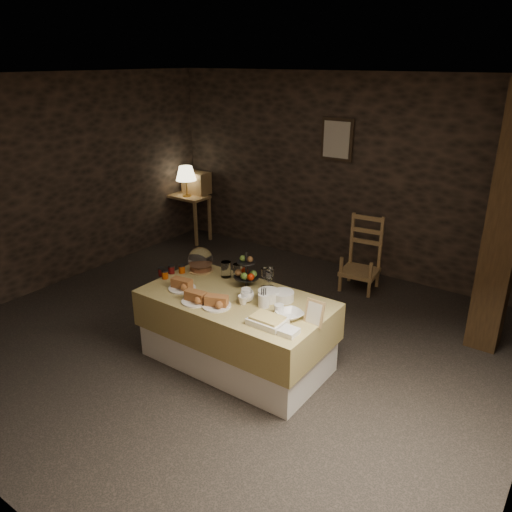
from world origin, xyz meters
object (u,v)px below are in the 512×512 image
Objects in this scene: wine_rack at (196,183)px; buffet_table at (236,325)px; console_table at (187,203)px; fruit_stand at (246,273)px; timber_column at (505,224)px; chair at (363,257)px; table_lamp at (186,174)px.

buffet_table is at bearing -42.77° from wine_rack.
fruit_stand is (2.72, -2.10, 0.23)m from console_table.
timber_column is at bearing 37.63° from fruit_stand.
fruit_stand is at bearing -105.61° from chair.
console_table is 0.49m from table_lamp.
fruit_stand is at bearing -142.37° from timber_column.
timber_column is 7.52× the size of fruit_stand.
table_lamp is 3.07m from chair.
buffet_table is 3.75× the size of table_lamp.
table_lamp is at bearing 172.94° from timber_column.
timber_column is (4.60, -0.80, 0.40)m from wine_rack.
table_lamp is at bearing -90.00° from wine_rack.
timber_column is (4.60, -0.57, 0.21)m from table_lamp.
wine_rack is (-2.74, 2.53, 0.50)m from buffet_table.
console_table is 2.11× the size of fruit_stand.
fruit_stand is at bearing 104.51° from buffet_table.
timber_column is (4.65, -0.62, 0.70)m from console_table.
timber_column is at bearing -7.59° from console_table.
fruit_stand is at bearing -37.67° from console_table.
chair reaches higher than console_table.
table_lamp is (0.05, -0.05, 0.48)m from console_table.
timber_column is at bearing 43.02° from buffet_table.
chair is 2.09m from fruit_stand.
chair is 2.10× the size of fruit_stand.
timber_column reaches higher than buffet_table.
buffet_table is 3.65m from console_table.
buffet_table is 2.43× the size of chair.
fruit_stand is (-0.33, -2.02, 0.42)m from chair.
chair is 0.28× the size of timber_column.
wine_rack is (0.00, 0.23, -0.19)m from table_lamp.
buffet_table is 3.64m from table_lamp.
console_table is 4.74m from timber_column.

